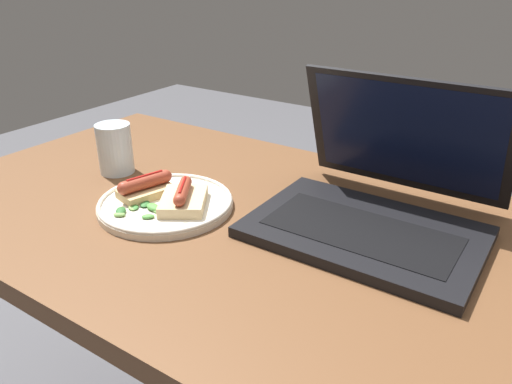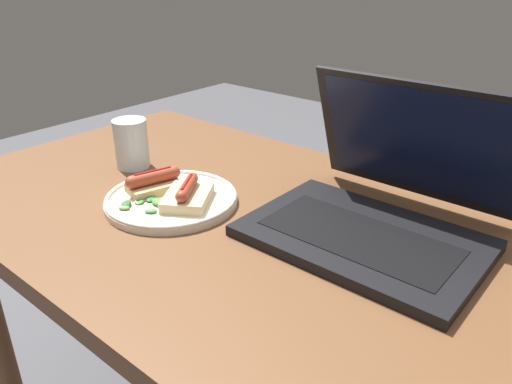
# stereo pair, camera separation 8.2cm
# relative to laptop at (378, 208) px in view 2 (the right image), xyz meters

# --- Properties ---
(desk) EXTENTS (1.42, 0.70, 0.72)m
(desk) POSITION_rel_laptop_xyz_m (-0.12, -0.09, -0.12)
(desk) COLOR brown
(desk) RESTS_ON ground_plane
(laptop) EXTENTS (0.36, 0.33, 0.24)m
(laptop) POSITION_rel_laptop_xyz_m (0.00, 0.00, 0.00)
(laptop) COLOR black
(laptop) RESTS_ON desk
(plate) EXTENTS (0.24, 0.24, 0.02)m
(plate) POSITION_rel_laptop_xyz_m (-0.34, -0.15, -0.03)
(plate) COLOR silver
(plate) RESTS_ON desk
(sausage_toast_left) EXTENTS (0.08, 0.11, 0.04)m
(sausage_toast_left) POSITION_rel_laptop_xyz_m (-0.39, -0.15, -0.01)
(sausage_toast_left) COLOR tan
(sausage_toast_left) RESTS_ON plate
(sausage_toast_middle) EXTENTS (0.12, 0.13, 0.04)m
(sausage_toast_middle) POSITION_rel_laptop_xyz_m (-0.30, -0.14, -0.02)
(sausage_toast_middle) COLOR #D6B784
(sausage_toast_middle) RESTS_ON plate
(salad_pile) EXTENTS (0.08, 0.08, 0.01)m
(salad_pile) POSITION_rel_laptop_xyz_m (-0.35, -0.20, -0.03)
(salad_pile) COLOR #387A33
(salad_pile) RESTS_ON plate
(drinking_glass) EXTENTS (0.07, 0.07, 0.10)m
(drinking_glass) POSITION_rel_laptop_xyz_m (-0.54, -0.08, 0.01)
(drinking_glass) COLOR silver
(drinking_glass) RESTS_ON desk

